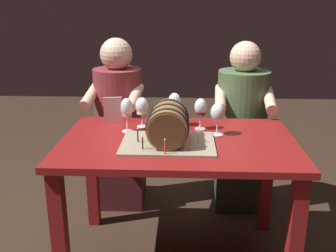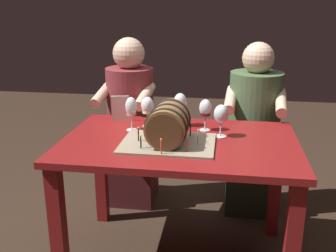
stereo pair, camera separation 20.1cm
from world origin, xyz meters
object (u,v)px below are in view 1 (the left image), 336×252
(wine_glass_rose, at_px, (127,109))
(wine_glass_red, at_px, (201,108))
(person_seated_right, at_px, (241,132))
(wine_glass_amber, at_px, (174,104))
(wine_glass_empty, at_px, (218,113))
(dining_table, at_px, (178,160))
(person_seated_left, at_px, (119,130))
(menu_card, at_px, (113,110))
(barrel_cake, at_px, (168,126))
(wine_glass_white, at_px, (142,107))

(wine_glass_rose, height_order, wine_glass_red, wine_glass_rose)
(person_seated_right, bearing_deg, wine_glass_amber, -137.46)
(wine_glass_empty, distance_m, wine_glass_red, 0.13)
(dining_table, height_order, person_seated_left, person_seated_left)
(wine_glass_red, bearing_deg, person_seated_right, 57.27)
(wine_glass_empty, bearing_deg, wine_glass_rose, 175.96)
(dining_table, distance_m, menu_card, 0.53)
(dining_table, height_order, wine_glass_empty, wine_glass_empty)
(dining_table, height_order, wine_glass_red, wine_glass_red)
(wine_glass_rose, relative_size, person_seated_right, 0.16)
(barrel_cake, distance_m, person_seated_left, 0.88)
(wine_glass_rose, bearing_deg, wine_glass_white, 50.38)
(wine_glass_rose, relative_size, wine_glass_empty, 1.08)
(barrel_cake, bearing_deg, dining_table, 57.82)
(wine_glass_white, bearing_deg, barrel_cake, -60.47)
(wine_glass_red, bearing_deg, wine_glass_rose, -171.64)
(wine_glass_white, xyz_separation_m, menu_card, (-0.18, 0.08, -0.04))
(wine_glass_white, bearing_deg, menu_card, 157.76)
(barrel_cake, distance_m, wine_glass_amber, 0.32)
(wine_glass_rose, height_order, wine_glass_white, wine_glass_rose)
(wine_glass_empty, xyz_separation_m, wine_glass_red, (-0.09, 0.10, -0.00))
(wine_glass_red, relative_size, person_seated_left, 0.15)
(wine_glass_white, relative_size, menu_card, 1.11)
(wine_glass_red, distance_m, person_seated_left, 0.79)
(dining_table, xyz_separation_m, person_seated_right, (0.43, 0.66, -0.06))
(menu_card, xyz_separation_m, person_seated_right, (0.83, 0.37, -0.26))
(wine_glass_rose, xyz_separation_m, person_seated_right, (0.72, 0.54, -0.31))
(barrel_cake, distance_m, wine_glass_empty, 0.31)
(wine_glass_red, bearing_deg, wine_glass_empty, -46.96)
(wine_glass_red, xyz_separation_m, wine_glass_white, (-0.34, 0.03, -0.01))
(wine_glass_red, xyz_separation_m, person_seated_right, (0.31, 0.48, -0.30))
(wine_glass_amber, relative_size, person_seated_right, 0.17)
(barrel_cake, bearing_deg, wine_glass_red, 56.34)
(wine_glass_empty, distance_m, person_seated_left, 0.92)
(person_seated_left, distance_m, person_seated_right, 0.86)
(dining_table, relative_size, wine_glass_white, 7.06)
(wine_glass_red, bearing_deg, dining_table, -124.28)
(wine_glass_red, bearing_deg, wine_glass_white, 174.95)
(wine_glass_white, xyz_separation_m, person_seated_right, (0.65, 0.45, -0.29))
(person_seated_left, bearing_deg, barrel_cake, -62.68)
(wine_glass_white, relative_size, person_seated_right, 0.15)
(wine_glass_rose, distance_m, wine_glass_amber, 0.29)
(menu_card, height_order, person_seated_right, person_seated_right)
(wine_glass_amber, bearing_deg, person_seated_left, 133.99)
(barrel_cake, height_order, person_seated_right, person_seated_right)
(wine_glass_white, height_order, menu_card, wine_glass_white)
(wine_glass_rose, bearing_deg, wine_glass_empty, -4.04)
(menu_card, bearing_deg, wine_glass_empty, -30.91)
(dining_table, distance_m, wine_glass_rose, 0.40)
(wine_glass_rose, distance_m, wine_glass_red, 0.42)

